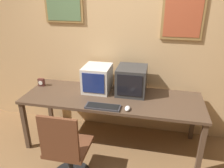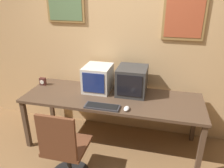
% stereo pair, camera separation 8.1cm
% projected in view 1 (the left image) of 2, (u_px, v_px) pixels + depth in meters
% --- Properties ---
extents(wall_back, '(8.00, 0.08, 2.60)m').
position_uv_depth(wall_back, '(119.00, 46.00, 3.09)').
color(wall_back, tan).
rests_on(wall_back, ground_plane).
extents(desk, '(2.33, 0.79, 0.74)m').
position_uv_depth(desk, '(112.00, 101.00, 2.90)').
color(desk, '#4C3828').
rests_on(desk, ground_plane).
extents(monitor_left, '(0.36, 0.41, 0.35)m').
position_uv_depth(monitor_left, '(97.00, 78.00, 3.00)').
color(monitor_left, beige).
rests_on(monitor_left, desk).
extents(monitor_right, '(0.39, 0.42, 0.37)m').
position_uv_depth(monitor_right, '(132.00, 80.00, 2.92)').
color(monitor_right, '#333333').
rests_on(monitor_right, desk).
extents(keyboard_main, '(0.42, 0.15, 0.03)m').
position_uv_depth(keyboard_main, '(103.00, 107.00, 2.60)').
color(keyboard_main, '#333338').
rests_on(keyboard_main, desk).
extents(mouse_near_keyboard, '(0.06, 0.11, 0.04)m').
position_uv_depth(mouse_near_keyboard, '(127.00, 108.00, 2.55)').
color(mouse_near_keyboard, silver).
rests_on(mouse_near_keyboard, desk).
extents(desk_clock, '(0.09, 0.05, 0.11)m').
position_uv_depth(desk_clock, '(41.00, 82.00, 3.19)').
color(desk_clock, '#4C231E').
rests_on(desk_clock, desk).
extents(office_chair, '(0.47, 0.47, 0.93)m').
position_uv_depth(office_chair, '(67.00, 153.00, 2.36)').
color(office_chair, black).
rests_on(office_chair, ground_plane).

